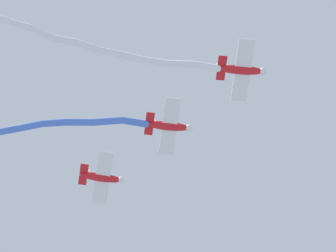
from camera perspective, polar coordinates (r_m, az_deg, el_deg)
airplane_lead at (r=76.92m, az=5.87°, el=4.42°), size 5.58×7.34×1.81m
smoke_trail_lead at (r=77.61m, az=-5.25°, el=6.24°), size 25.23×3.91×4.56m
airplane_left_wing at (r=79.80m, az=0.09°, el=-0.00°), size 5.56×7.33×1.81m
smoke_trail_left_wing at (r=80.95m, az=-7.77°, el=0.14°), size 16.37×7.47×1.80m
airplane_right_wing at (r=83.86m, az=-5.21°, el=-4.07°), size 5.51×7.31×1.81m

